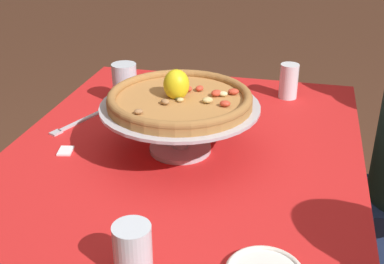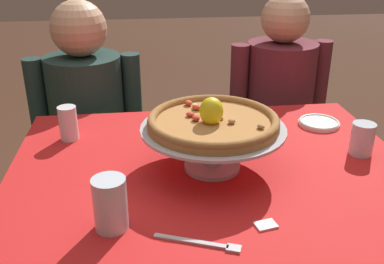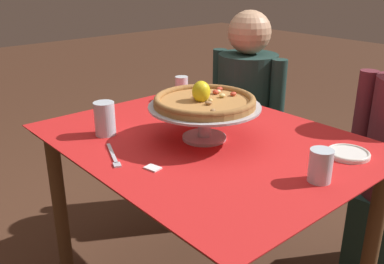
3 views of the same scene
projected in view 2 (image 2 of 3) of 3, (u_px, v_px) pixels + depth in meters
name	position (u px, v px, depth m)	size (l,w,h in m)	color
dining_table	(211.00, 199.00, 1.35)	(1.19, 0.94, 0.76)	brown
pizza_stand	(211.00, 137.00, 1.25)	(0.41, 0.41, 0.13)	#B7B7C1
pizza	(212.00, 121.00, 1.23)	(0.37, 0.37, 0.09)	#AD753D
water_glass_back_left	(68.00, 125.00, 1.45)	(0.06, 0.06, 0.11)	white
water_glass_front_left	(111.00, 207.00, 1.01)	(0.08, 0.08, 0.13)	silver
water_glass_side_right	(362.00, 141.00, 1.36)	(0.07, 0.07, 0.10)	silver
side_plate	(319.00, 123.00, 1.58)	(0.15, 0.15, 0.02)	white
dinner_fork	(202.00, 243.00, 0.97)	(0.19, 0.09, 0.01)	#B7B7C1
sugar_packet	(266.00, 225.00, 1.03)	(0.05, 0.04, 0.01)	white
diner_left	(90.00, 138.00, 1.98)	(0.48, 0.34, 1.16)	navy
diner_right	(276.00, 127.00, 2.10)	(0.47, 0.34, 1.17)	#1E3833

